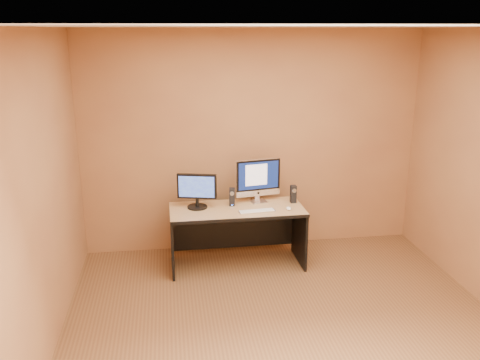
% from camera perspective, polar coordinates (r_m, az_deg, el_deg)
% --- Properties ---
extents(floor, '(4.00, 4.00, 0.00)m').
position_cam_1_polar(floor, '(4.69, 5.58, -16.91)').
color(floor, brown).
rests_on(floor, ground).
extents(walls, '(4.00, 4.00, 2.60)m').
position_cam_1_polar(walls, '(4.12, 6.09, -1.64)').
color(walls, '#9F6C40').
rests_on(walls, ground).
extents(ceiling, '(4.00, 4.00, 0.00)m').
position_cam_1_polar(ceiling, '(3.91, 6.69, 16.76)').
color(ceiling, white).
rests_on(ceiling, walls).
extents(desk, '(1.48, 0.66, 0.68)m').
position_cam_1_polar(desk, '(5.73, -0.34, -6.42)').
color(desk, tan).
rests_on(desk, ground).
extents(imac, '(0.55, 0.28, 0.51)m').
position_cam_1_polar(imac, '(5.74, 2.11, -0.08)').
color(imac, silver).
rests_on(imac, desk).
extents(second_monitor, '(0.48, 0.32, 0.39)m').
position_cam_1_polar(second_monitor, '(5.58, -4.86, -1.25)').
color(second_monitor, black).
rests_on(second_monitor, desk).
extents(speaker_left, '(0.07, 0.07, 0.20)m').
position_cam_1_polar(speaker_left, '(5.66, -0.90, -1.91)').
color(speaker_left, black).
rests_on(speaker_left, desk).
extents(speaker_right, '(0.07, 0.07, 0.20)m').
position_cam_1_polar(speaker_right, '(5.79, 6.00, -1.58)').
color(speaker_right, black).
rests_on(speaker_right, desk).
extents(keyboard, '(0.40, 0.14, 0.02)m').
position_cam_1_polar(keyboard, '(5.50, 1.90, -3.51)').
color(keyboard, silver).
rests_on(keyboard, desk).
extents(mouse, '(0.06, 0.10, 0.03)m').
position_cam_1_polar(mouse, '(5.59, 5.48, -3.18)').
color(mouse, white).
rests_on(mouse, desk).
extents(cable_a, '(0.04, 0.20, 0.01)m').
position_cam_1_polar(cable_a, '(5.91, 2.28, -2.13)').
color(cable_a, black).
rests_on(cable_a, desk).
extents(cable_b, '(0.06, 0.16, 0.01)m').
position_cam_1_polar(cable_b, '(5.89, 1.27, -2.16)').
color(cable_b, black).
rests_on(cable_b, desk).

